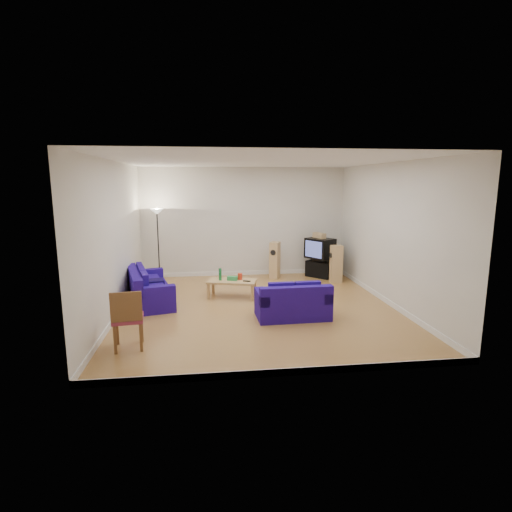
{
  "coord_description": "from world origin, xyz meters",
  "views": [
    {
      "loc": [
        -1.11,
        -8.51,
        2.76
      ],
      "look_at": [
        0.0,
        0.4,
        1.1
      ],
      "focal_mm": 28.0,
      "sensor_mm": 36.0,
      "label": 1
    }
  ],
  "objects": [
    {
      "name": "floor_lamp",
      "position": [
        -2.45,
        2.68,
        1.7
      ],
      "size": [
        0.35,
        0.35,
        2.05
      ],
      "color": "black",
      "rests_on": "ground"
    },
    {
      "name": "tv_stand",
      "position": [
        2.2,
        2.7,
        0.24
      ],
      "size": [
        0.84,
        0.85,
        0.47
      ],
      "primitive_type": "cube",
      "rotation": [
        0.0,
        0.0,
        -0.81
      ],
      "color": "black",
      "rests_on": "ground"
    },
    {
      "name": "bottle",
      "position": [
        -0.81,
        0.93,
        0.57
      ],
      "size": [
        0.08,
        0.08,
        0.3
      ],
      "primitive_type": "cylinder",
      "rotation": [
        0.0,
        0.0,
        -0.25
      ],
      "color": "#197233",
      "rests_on": "coffee_table"
    },
    {
      "name": "tissue_box",
      "position": [
        -0.52,
        0.9,
        0.47
      ],
      "size": [
        0.26,
        0.19,
        0.1
      ],
      "primitive_type": "cube",
      "rotation": [
        0.0,
        0.0,
        -0.3
      ],
      "color": "green",
      "rests_on": "coffee_table"
    },
    {
      "name": "av_receiver",
      "position": [
        2.23,
        2.71,
        0.52
      ],
      "size": [
        0.57,
        0.55,
        0.1
      ],
      "primitive_type": "cube",
      "rotation": [
        0.0,
        0.0,
        -0.59
      ],
      "color": "black",
      "rests_on": "tv_stand"
    },
    {
      "name": "sofa_loveseat",
      "position": [
        0.62,
        -0.78,
        0.28
      ],
      "size": [
        1.5,
        0.87,
        0.74
      ],
      "rotation": [
        0.0,
        0.0,
        0.03
      ],
      "color": "#170563",
      "rests_on": "ground"
    },
    {
      "name": "room",
      "position": [
        0.0,
        0.0,
        1.54
      ],
      "size": [
        6.01,
        6.51,
        3.21
      ],
      "color": "brown",
      "rests_on": "ground"
    },
    {
      "name": "coffee_table",
      "position": [
        -0.53,
        0.89,
        0.37
      ],
      "size": [
        1.27,
        0.86,
        0.42
      ],
      "rotation": [
        0.0,
        0.0,
        -0.26
      ],
      "color": "tan",
      "rests_on": "ground"
    },
    {
      "name": "sofa_three_seat",
      "position": [
        -2.5,
        0.7,
        0.29
      ],
      "size": [
        1.33,
        2.15,
        0.77
      ],
      "rotation": [
        0.0,
        0.0,
        -1.32
      ],
      "color": "#170563",
      "rests_on": "ground"
    },
    {
      "name": "remote",
      "position": [
        -0.18,
        0.73,
        0.43
      ],
      "size": [
        0.18,
        0.12,
        0.02
      ],
      "primitive_type": "cube",
      "rotation": [
        0.0,
        0.0,
        -0.39
      ],
      "color": "black",
      "rests_on": "coffee_table"
    },
    {
      "name": "speaker_right",
      "position": [
        2.45,
        2.0,
        0.53
      ],
      "size": [
        0.33,
        0.25,
        1.05
      ],
      "rotation": [
        0.0,
        0.0,
        -1.56
      ],
      "color": "tan",
      "rests_on": "ground"
    },
    {
      "name": "centre_speaker",
      "position": [
        2.16,
        2.74,
        1.24
      ],
      "size": [
        0.32,
        0.46,
        0.15
      ],
      "primitive_type": "cube",
      "rotation": [
        0.0,
        0.0,
        -1.17
      ],
      "color": "tan",
      "rests_on": "television"
    },
    {
      "name": "television",
      "position": [
        2.16,
        2.64,
        0.87
      ],
      "size": [
        0.88,
        0.94,
        0.59
      ],
      "rotation": [
        0.0,
        0.0,
        -0.99
      ],
      "color": "black",
      "rests_on": "av_receiver"
    },
    {
      "name": "speaker_left",
      "position": [
        0.84,
        2.7,
        0.54
      ],
      "size": [
        0.37,
        0.39,
        1.07
      ],
      "rotation": [
        0.0,
        0.0,
        -0.49
      ],
      "color": "tan",
      "rests_on": "ground"
    },
    {
      "name": "red_canister",
      "position": [
        -0.33,
        0.95,
        0.5
      ],
      "size": [
        0.15,
        0.15,
        0.15
      ],
      "primitive_type": "cylinder",
      "rotation": [
        0.0,
        0.0,
        -0.48
      ],
      "color": "red",
      "rests_on": "coffee_table"
    },
    {
      "name": "dining_chair",
      "position": [
        -2.44,
        -2.01,
        0.58
      ],
      "size": [
        0.55,
        0.55,
        1.04
      ],
      "rotation": [
        0.0,
        0.0,
        0.12
      ],
      "color": "brown",
      "rests_on": "ground"
    }
  ]
}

